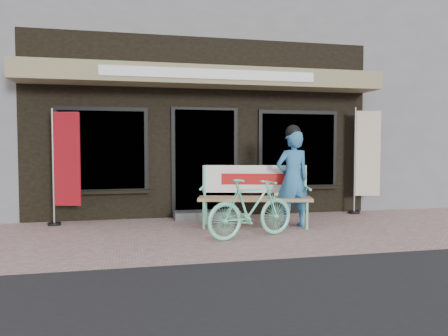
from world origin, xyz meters
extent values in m
plane|color=tan|center=(0.00, 0.00, 0.00)|extent=(70.00, 70.00, 0.00)
cube|color=black|center=(0.00, 5.00, 1.80)|extent=(7.00, 6.00, 3.60)
cube|color=slate|center=(0.00, 5.00, 4.80)|extent=(7.00, 6.00, 2.40)
cube|color=gray|center=(0.00, 1.65, 2.75)|extent=(7.00, 0.80, 0.35)
cube|color=white|center=(0.00, 1.24, 2.75)|extent=(4.00, 0.02, 0.18)
cube|color=black|center=(0.00, 1.98, 1.10)|extent=(1.20, 0.06, 2.10)
cube|color=black|center=(0.00, 1.97, 1.10)|extent=(1.35, 0.04, 2.20)
cube|color=black|center=(-2.00, 1.98, 1.35)|extent=(1.60, 0.06, 1.50)
cube|color=black|center=(2.00, 1.98, 1.35)|extent=(1.60, 0.06, 1.50)
cube|color=black|center=(-2.00, 1.97, 1.35)|extent=(1.75, 0.04, 1.65)
cube|color=black|center=(2.00, 1.97, 1.35)|extent=(1.75, 0.04, 1.65)
cube|color=black|center=(-2.00, 1.92, 0.55)|extent=(1.80, 0.18, 0.06)
cube|color=black|center=(2.00, 1.92, 0.55)|extent=(1.80, 0.18, 0.06)
cube|color=#59595B|center=(0.00, 1.75, 0.07)|extent=(1.30, 0.45, 0.15)
cube|color=slate|center=(8.50, 5.50, 2.80)|extent=(10.00, 7.00, 5.60)
cylinder|color=#72DFB4|center=(-0.24, 0.71, 0.23)|extent=(0.06, 0.06, 0.47)
cylinder|color=#72DFB4|center=(-0.13, 1.14, 0.23)|extent=(0.06, 0.06, 0.47)
cylinder|color=#72DFB4|center=(1.47, 0.26, 0.23)|extent=(0.06, 0.06, 0.47)
cylinder|color=#72DFB4|center=(1.58, 0.69, 0.23)|extent=(0.06, 0.06, 0.47)
cube|color=tan|center=(0.67, 0.70, 0.50)|extent=(2.06, 0.99, 0.06)
cylinder|color=#72DFB4|center=(-0.15, 1.15, 0.78)|extent=(0.06, 0.06, 0.61)
cylinder|color=#72DFB4|center=(1.61, 0.68, 0.78)|extent=(0.06, 0.06, 0.61)
cube|color=white|center=(0.73, 0.94, 0.83)|extent=(1.83, 0.52, 0.50)
cube|color=#B21414|center=(0.72, 0.91, 0.83)|extent=(1.16, 0.31, 0.20)
cylinder|color=#72DFB4|center=(-0.24, 0.94, 0.69)|extent=(0.17, 0.48, 0.04)
cylinder|color=#72DFB4|center=(1.58, 0.46, 0.69)|extent=(0.17, 0.48, 0.04)
imported|color=teal|center=(1.32, 0.55, 0.85)|extent=(0.66, 0.48, 1.70)
sphere|color=black|center=(1.32, 0.55, 1.67)|extent=(0.30, 0.30, 0.27)
imported|color=#72DFB4|center=(0.35, -0.19, 0.47)|extent=(1.61, 0.89, 0.93)
cylinder|color=gray|center=(-2.83, 1.61, 1.05)|extent=(0.04, 0.04, 2.11)
cylinder|color=gray|center=(-2.60, 1.55, 2.03)|extent=(0.47, 0.15, 0.02)
cube|color=maroon|center=(-2.58, 1.54, 1.20)|extent=(0.47, 0.16, 1.67)
cylinder|color=black|center=(-2.83, 1.61, 0.02)|extent=(0.28, 0.28, 0.05)
cylinder|color=gray|center=(3.15, 1.68, 1.12)|extent=(0.04, 0.04, 2.24)
cylinder|color=gray|center=(3.40, 1.62, 2.16)|extent=(0.50, 0.15, 0.02)
cube|color=beige|center=(3.42, 1.61, 1.27)|extent=(0.50, 0.16, 1.78)
cylinder|color=black|center=(3.15, 1.68, 0.03)|extent=(0.30, 0.30, 0.05)
cube|color=black|center=(1.63, 1.97, 0.42)|extent=(0.43, 0.09, 0.85)
cube|color=beige|center=(1.63, 1.92, 0.52)|extent=(0.36, 0.03, 0.52)
camera|label=1|loc=(-1.53, -6.68, 1.45)|focal=35.00mm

